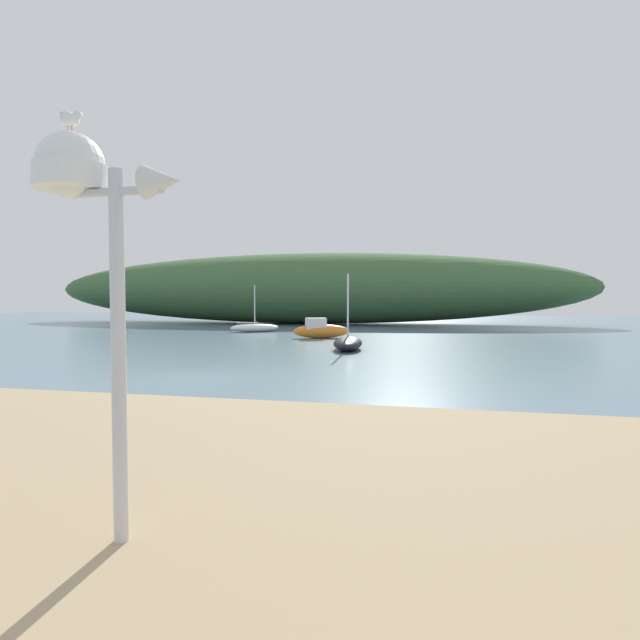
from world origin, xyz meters
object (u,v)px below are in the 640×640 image
object	(u,v)px
mast_structure	(85,197)
sailboat_off_point	(255,328)
sailboat_west_reach	(348,343)
motorboat_centre_water	(320,330)
seagull_on_radar	(71,118)

from	to	relation	value
mast_structure	sailboat_off_point	world-z (taller)	mast_structure
mast_structure	sailboat_west_reach	world-z (taller)	mast_structure
sailboat_off_point	motorboat_centre_water	bearing A→B (deg)	-38.71
mast_structure	motorboat_centre_water	xyz separation A→B (m)	(-3.70, 24.68, -2.58)
sailboat_west_reach	seagull_on_radar	bearing A→B (deg)	-87.18
mast_structure	sailboat_off_point	size ratio (longest dim) A/B	1.02
sailboat_west_reach	motorboat_centre_water	size ratio (longest dim) A/B	1.06
mast_structure	seagull_on_radar	distance (m)	0.67
sailboat_west_reach	motorboat_centre_water	world-z (taller)	sailboat_west_reach
seagull_on_radar	sailboat_west_reach	size ratio (longest dim) A/B	0.08
motorboat_centre_water	seagull_on_radar	bearing A→B (deg)	-81.76
mast_structure	sailboat_west_reach	bearing A→B (deg)	93.22
seagull_on_radar	motorboat_centre_water	bearing A→B (deg)	98.24
sailboat_off_point	mast_structure	bearing A→B (deg)	-72.36
mast_structure	sailboat_off_point	xyz separation A→B (m)	(-9.26, 29.13, -2.77)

